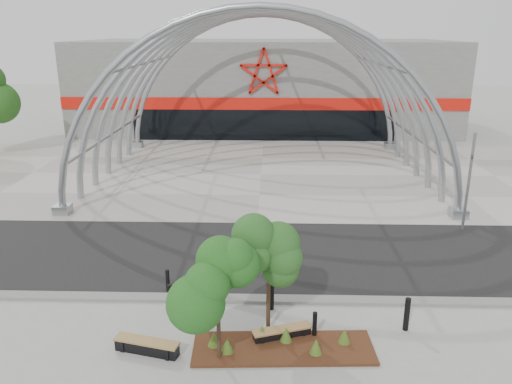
# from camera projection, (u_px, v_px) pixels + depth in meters

# --- Properties ---
(ground) EXTENTS (140.00, 140.00, 0.00)m
(ground) POSITION_uv_depth(u_px,v_px,m) (253.00, 297.00, 17.64)
(ground) COLOR #979792
(ground) RESTS_ON ground
(road) EXTENTS (140.00, 7.00, 0.02)m
(road) POSITION_uv_depth(u_px,v_px,m) (256.00, 254.00, 20.96)
(road) COLOR black
(road) RESTS_ON ground
(forecourt) EXTENTS (60.00, 17.00, 0.04)m
(forecourt) POSITION_uv_depth(u_px,v_px,m) (261.00, 175.00, 32.36)
(forecourt) COLOR #9B958C
(forecourt) RESTS_ON ground
(kerb) EXTENTS (60.00, 0.50, 0.12)m
(kerb) POSITION_uv_depth(u_px,v_px,m) (253.00, 299.00, 17.39)
(kerb) COLOR slate
(kerb) RESTS_ON ground
(arena_building) EXTENTS (34.00, 15.24, 8.00)m
(arena_building) POSITION_uv_depth(u_px,v_px,m) (265.00, 83.00, 48.17)
(arena_building) COLOR slate
(arena_building) RESTS_ON ground
(vault_canopy) EXTENTS (20.80, 15.80, 20.36)m
(vault_canopy) POSITION_uv_depth(u_px,v_px,m) (261.00, 175.00, 32.36)
(vault_canopy) COLOR #969BA0
(vault_canopy) RESTS_ON ground
(planting_bed) EXTENTS (5.39, 1.87, 0.56)m
(planting_bed) POSITION_uv_depth(u_px,v_px,m) (281.00, 345.00, 14.73)
(planting_bed) COLOR #38160D
(planting_bed) RESTS_ON ground
(signal_pole) EXTENTS (0.30, 0.65, 4.64)m
(signal_pole) POSITION_uv_depth(u_px,v_px,m) (469.00, 180.00, 22.83)
(signal_pole) COLOR slate
(signal_pole) RESTS_ON ground
(street_tree_0) EXTENTS (1.62, 1.62, 3.70)m
(street_tree_0) POSITION_uv_depth(u_px,v_px,m) (217.00, 276.00, 13.50)
(street_tree_0) COLOR black
(street_tree_0) RESTS_ON ground
(street_tree_1) EXTENTS (1.62, 1.62, 3.83)m
(street_tree_1) POSITION_uv_depth(u_px,v_px,m) (269.00, 250.00, 14.86)
(street_tree_1) COLOR black
(street_tree_1) RESTS_ON ground
(bench_0) EXTENTS (2.01, 0.89, 0.41)m
(bench_0) POSITION_uv_depth(u_px,v_px,m) (147.00, 346.00, 14.56)
(bench_0) COLOR black
(bench_0) RESTS_ON ground
(bench_1) EXTENTS (1.85, 0.95, 0.38)m
(bench_1) POSITION_uv_depth(u_px,v_px,m) (282.00, 334.00, 15.19)
(bench_1) COLOR black
(bench_1) RESTS_ON ground
(bollard_0) EXTENTS (0.17, 0.17, 1.03)m
(bollard_0) POSITION_uv_depth(u_px,v_px,m) (171.00, 299.00, 16.53)
(bollard_0) COLOR black
(bollard_0) RESTS_ON ground
(bollard_1) EXTENTS (0.14, 0.14, 0.85)m
(bollard_1) POSITION_uv_depth(u_px,v_px,m) (168.00, 281.00, 17.89)
(bollard_1) COLOR black
(bollard_1) RESTS_ON ground
(bollard_2) EXTENTS (0.18, 0.18, 1.13)m
(bollard_2) POSITION_uv_depth(u_px,v_px,m) (271.00, 294.00, 16.72)
(bollard_2) COLOR black
(bollard_2) RESTS_ON ground
(bollard_3) EXTENTS (0.14, 0.14, 0.88)m
(bollard_3) POSITION_uv_depth(u_px,v_px,m) (315.00, 325.00, 15.18)
(bollard_3) COLOR black
(bollard_3) RESTS_ON ground
(bollard_4) EXTENTS (0.18, 0.18, 1.11)m
(bollard_4) POSITION_uv_depth(u_px,v_px,m) (407.00, 314.00, 15.56)
(bollard_4) COLOR black
(bollard_4) RESTS_ON ground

